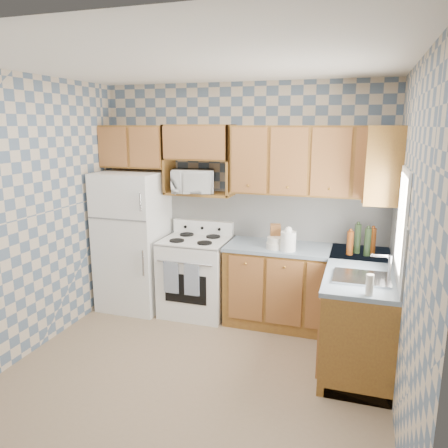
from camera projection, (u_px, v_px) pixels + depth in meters
The scene contains 30 objects.
floor at pixel (194, 374), 3.99m from camera, with size 3.40×3.40×0.00m, color #816A4F.
back_wall at pixel (242, 200), 5.18m from camera, with size 3.40×0.02×2.70m, color slate.
right_wall at pixel (408, 248), 3.19m from camera, with size 0.02×3.20×2.70m, color slate.
backsplash_back at pixel (274, 215), 5.08m from camera, with size 2.60×0.01×0.56m, color silver.
backsplash_right at pixel (397, 240), 3.97m from camera, with size 0.01×1.60×0.56m, color silver.
refrigerator at pixel (133, 241), 5.34m from camera, with size 0.75×0.70×1.68m, color white.
stove_body at pixel (196, 277), 5.21m from camera, with size 0.76×0.65×0.90m, color white.
cooktop at pixel (195, 240), 5.11m from camera, with size 0.76×0.65×0.03m, color silver.
backguard at pixel (203, 227), 5.35m from camera, with size 0.76×0.08×0.17m, color white.
dish_towel_left at pixel (171, 277), 4.92m from camera, with size 0.17×0.03×0.37m, color navy.
dish_towel_right at pixel (192, 280), 4.85m from camera, with size 0.17×0.03×0.37m, color navy.
base_cabinets_back at pixel (305, 289), 4.86m from camera, with size 1.75×0.60×0.88m, color brown.
base_cabinets_right at pixel (358, 314), 4.22m from camera, with size 0.60×1.60×0.88m, color brown.
countertop_back at pixel (307, 250), 4.75m from camera, with size 1.77×0.63×0.04m, color slate.
countertop_right at pixel (361, 269), 4.12m from camera, with size 0.63×1.60×0.04m, color slate.
upper_cabinets_back at pixel (312, 161), 4.67m from camera, with size 1.75×0.33×0.74m, color brown.
upper_cabinets_fridge at pixel (136, 147), 5.27m from camera, with size 0.82×0.33×0.50m, color brown.
upper_cabinets_right at pixel (383, 164), 4.29m from camera, with size 0.33×0.70×0.74m, color brown.
microwave_shelf at pixel (200, 193), 5.14m from camera, with size 0.80×0.33×0.03m, color brown.
microwave at pixel (193, 181), 5.07m from camera, with size 0.49×0.33×0.27m, color white.
sink at pixel (361, 278), 3.79m from camera, with size 0.48×0.40×0.03m, color #B7B7BC.
window at pixel (402, 221), 3.59m from camera, with size 0.02×0.66×0.86m, color white.
bottle_0 at pixel (357, 239), 4.51m from camera, with size 0.07×0.07×0.31m, color black.
bottle_1 at pixel (368, 242), 4.43m from camera, with size 0.07×0.07×0.29m, color black.
bottle_2 at pixel (372, 241), 4.51m from camera, with size 0.07×0.07×0.27m, color #5F2B0D.
bottle_3 at pixel (350, 243), 4.47m from camera, with size 0.07×0.07×0.25m, color #5F2B0D.
knife_block at pixel (275, 235), 4.79m from camera, with size 0.11×0.11×0.24m, color brown.
electric_kettle at pixel (288, 241), 4.61m from camera, with size 0.16×0.16×0.21m, color white.
food_containers at pixel (275, 243), 4.71m from camera, with size 0.19×0.19×0.13m, color beige, non-canonical shape.
soap_bottle at pixel (370, 285), 3.41m from camera, with size 0.06×0.06×0.17m, color beige.
Camera 1 is at (1.35, -3.33, 2.22)m, focal length 35.00 mm.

